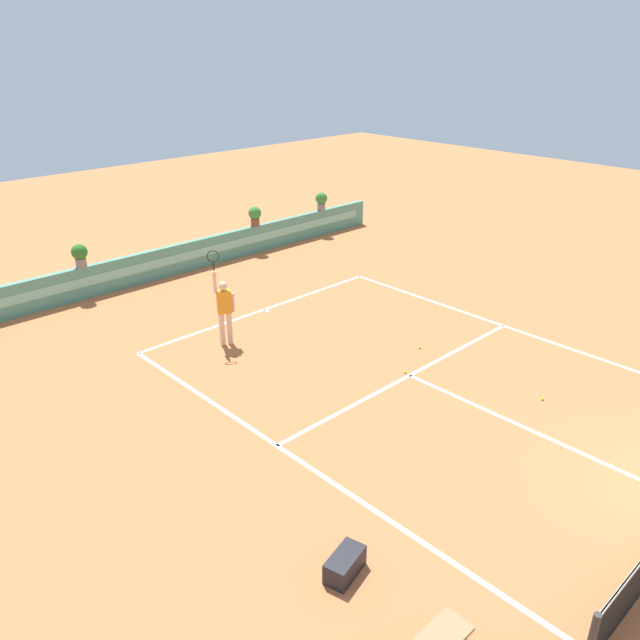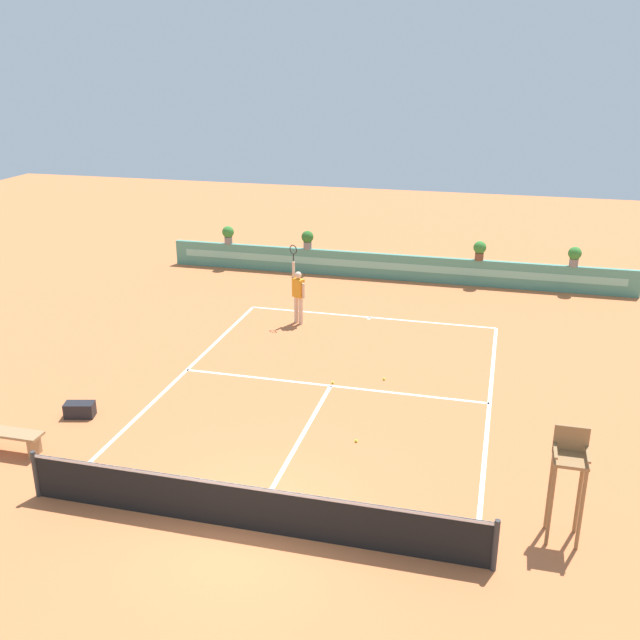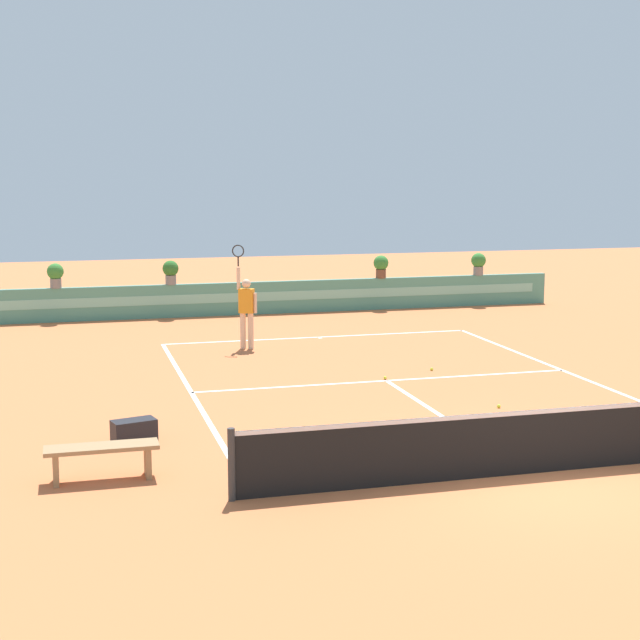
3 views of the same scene
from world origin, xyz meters
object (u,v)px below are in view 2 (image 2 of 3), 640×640
object	(u,v)px
tennis_ball_by_sideline	(333,382)
potted_plant_far_left	(228,234)
bench_courtside	(8,437)
potted_plant_far_right	(575,255)
tennis_ball_near_baseline	(384,379)
potted_plant_left	(307,239)
tennis_player	(298,292)
gear_bag	(80,410)
umpire_chair	(568,472)
tennis_ball_mid_court	(356,441)
potted_plant_right	(480,249)

from	to	relation	value
tennis_ball_by_sideline	potted_plant_far_left	xyz separation A→B (m)	(-6.73, 9.84, 1.38)
bench_courtside	potted_plant_far_right	world-z (taller)	potted_plant_far_right
tennis_ball_near_baseline	potted_plant_far_left	world-z (taller)	potted_plant_far_left
potted_plant_left	tennis_player	bearing A→B (deg)	-77.58
potted_plant_far_left	potted_plant_left	world-z (taller)	same
tennis_player	potted_plant_far_right	size ratio (longest dim) A/B	3.57
potted_plant_left	gear_bag	bearing A→B (deg)	-98.96
umpire_chair	tennis_ball_by_sideline	world-z (taller)	umpire_chair
tennis_ball_near_baseline	tennis_ball_by_sideline	distance (m)	1.41
potted_plant_far_left	potted_plant_far_right	world-z (taller)	same
tennis_player	tennis_ball_mid_court	bearing A→B (deg)	-64.40
potted_plant_right	tennis_ball_near_baseline	bearing A→B (deg)	-101.94
tennis_ball_by_sideline	potted_plant_right	bearing A→B (deg)	71.75
tennis_ball_by_sideline	potted_plant_far_left	size ratio (longest dim) A/B	0.09
tennis_ball_near_baseline	tennis_ball_by_sideline	xyz separation A→B (m)	(-1.28, -0.57, 0.00)
bench_courtside	gear_bag	bearing A→B (deg)	72.79
umpire_chair	potted_plant_far_right	xyz separation A→B (m)	(1.07, 15.13, 0.07)
umpire_chair	tennis_player	xyz separation A→B (m)	(-7.71, 9.52, -0.29)
tennis_player	potted_plant_far_left	bearing A→B (deg)	129.15
tennis_player	tennis_ball_by_sideline	size ratio (longest dim) A/B	38.01
tennis_ball_by_sideline	potted_plant_far_left	distance (m)	12.00
tennis_ball_near_baseline	potted_plant_far_right	bearing A→B (deg)	60.13
bench_courtside	tennis_ball_near_baseline	world-z (taller)	bench_courtside
potted_plant_far_right	potted_plant_left	xyz separation A→B (m)	(-10.01, 0.00, 0.00)
tennis_ball_mid_court	potted_plant_far_right	world-z (taller)	potted_plant_far_right
bench_courtside	potted_plant_far_right	bearing A→B (deg)	49.91
bench_courtside	potted_plant_far_left	size ratio (longest dim) A/B	2.21
gear_bag	potted_plant_left	xyz separation A→B (m)	(2.08, 13.18, 1.23)
tennis_ball_near_baseline	potted_plant_right	size ratio (longest dim) A/B	0.09
bench_courtside	tennis_ball_mid_court	bearing A→B (deg)	17.70
umpire_chair	tennis_ball_mid_court	distance (m)	5.10
potted_plant_far_left	tennis_player	bearing A→B (deg)	-50.85
potted_plant_right	umpire_chair	bearing A→B (deg)	-81.38
umpire_chair	tennis_ball_by_sideline	xyz separation A→B (m)	(-5.54, 5.28, -1.31)
potted_plant_right	potted_plant_left	distance (m)	6.65
tennis_player	potted_plant_left	size ratio (longest dim) A/B	3.57
potted_plant_far_left	potted_plant_far_right	distance (m)	13.34
potted_plant_far_left	potted_plant_right	bearing A→B (deg)	0.00
umpire_chair	tennis_ball_near_baseline	world-z (taller)	umpire_chair
umpire_chair	potted_plant_far_right	distance (m)	15.16
umpire_chair	potted_plant_right	world-z (taller)	umpire_chair
potted_plant_right	potted_plant_far_left	world-z (taller)	same
tennis_ball_by_sideline	potted_plant_right	xyz separation A→B (m)	(3.25, 9.84, 1.38)
gear_bag	tennis_ball_near_baseline	size ratio (longest dim) A/B	10.29
tennis_ball_mid_court	gear_bag	bearing A→B (deg)	-176.12
gear_bag	tennis_ball_near_baseline	xyz separation A→B (m)	(6.77, 3.91, -0.15)
tennis_player	potted_plant_left	bearing A→B (deg)	102.42
tennis_ball_mid_court	potted_plant_right	world-z (taller)	potted_plant_right
umpire_chair	tennis_ball_mid_court	world-z (taller)	umpire_chair
potted_plant_right	potted_plant_left	xyz separation A→B (m)	(-6.65, 0.00, 0.00)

